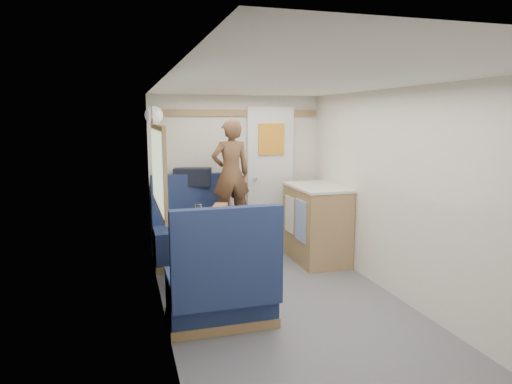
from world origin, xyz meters
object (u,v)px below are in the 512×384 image
object	(u,v)px
duffel_bag	(193,177)
pepper_grinder	(198,215)
bench_near	(222,291)
tumbler_right	(199,210)
dome_light	(154,115)
salt_grinder	(195,216)
galley_counter	(316,223)
wine_glass	(211,211)
beer_glass	(220,214)
bench_far	(192,239)
dinette_table	(204,235)
person	(231,173)
cheese_block	(212,218)
orange_fruit	(227,214)
tumbler_left	(183,219)
bread_loaf	(220,210)
tray	(209,222)

from	to	relation	value
duffel_bag	pepper_grinder	size ratio (longest dim) A/B	4.24
bench_near	tumbler_right	bearing A→B (deg)	90.57
dome_light	salt_grinder	world-z (taller)	dome_light
galley_counter	wine_glass	xyz separation A→B (m)	(-1.42, -0.75, 0.38)
bench_near	galley_counter	size ratio (longest dim) A/B	1.14
duffel_bag	beer_glass	world-z (taller)	duffel_bag
wine_glass	bench_far	bearing A→B (deg)	92.39
dinette_table	bench_far	world-z (taller)	bench_far
person	wine_glass	world-z (taller)	person
cheese_block	beer_glass	distance (m)	0.13
dome_light	person	world-z (taller)	dome_light
dome_light	salt_grinder	distance (m)	1.34
beer_glass	dinette_table	bearing A→B (deg)	167.24
tumbler_right	pepper_grinder	bearing A→B (deg)	-100.04
orange_fruit	tumbler_right	xyz separation A→B (m)	(-0.24, 0.28, 0.01)
tumbler_left	cheese_block	bearing A→B (deg)	6.91
bench_near	beer_glass	xyz separation A→B (m)	(0.17, 0.83, 0.47)
tumbler_left	galley_counter	bearing A→B (deg)	22.61
bench_far	wine_glass	bearing A→B (deg)	-87.61
tumbler_left	bread_loaf	size ratio (longest dim) A/B	0.45
orange_fruit	duffel_bag	bearing A→B (deg)	97.63
duffel_bag	bread_loaf	size ratio (longest dim) A/B	1.81
bench_far	wine_glass	xyz separation A→B (m)	(0.04, -1.06, 0.54)
tumbler_left	dome_light	bearing A→B (deg)	99.32
galley_counter	tray	xyz separation A→B (m)	(-1.44, -0.71, 0.26)
bench_far	beer_glass	bearing A→B (deg)	-79.63
tumbler_right	salt_grinder	distance (m)	0.24
dinette_table	pepper_grinder	distance (m)	0.21
duffel_bag	tray	world-z (taller)	duffel_bag
galley_counter	duffel_bag	world-z (taller)	duffel_bag
galley_counter	tray	distance (m)	1.63
tumbler_right	dome_light	bearing A→B (deg)	121.07
bench_far	salt_grinder	xyz separation A→B (m)	(-0.09, -0.87, 0.46)
tumbler_right	beer_glass	distance (m)	0.31
tray	dinette_table	bearing A→B (deg)	99.04
bench_near	bread_loaf	xyz separation A→B (m)	(0.21, 1.06, 0.47)
person	salt_grinder	bearing A→B (deg)	49.89
person	bench_far	bearing A→B (deg)	-18.14
tumbler_left	salt_grinder	world-z (taller)	tumbler_left
person	tumbler_right	xyz separation A→B (m)	(-0.47, -0.53, -0.30)
galley_counter	tumbler_left	world-z (taller)	galley_counter
bench_near	duffel_bag	size ratio (longest dim) A/B	2.35
galley_counter	beer_glass	xyz separation A→B (m)	(-1.30, -0.59, 0.31)
dinette_table	orange_fruit	bearing A→B (deg)	-14.90
person	orange_fruit	xyz separation A→B (m)	(-0.23, -0.81, -0.31)
pepper_grinder	tumbler_right	bearing A→B (deg)	79.96
dinette_table	bench_far	size ratio (longest dim) A/B	0.88
tray	pepper_grinder	world-z (taller)	pepper_grinder
galley_counter	bread_loaf	xyz separation A→B (m)	(-1.26, -0.35, 0.31)
wine_glass	pepper_grinder	size ratio (longest dim) A/B	1.59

